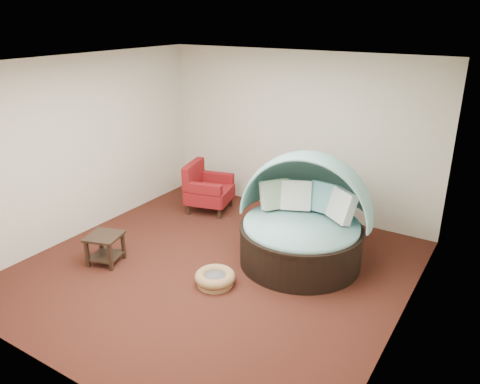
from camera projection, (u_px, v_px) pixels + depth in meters
The scene contains 10 objects.
floor at pixel (215, 268), 6.58m from camera, with size 5.00×5.00×0.00m, color #431A13.
wall_back at pixel (297, 134), 8.05m from camera, with size 5.00×5.00×0.00m, color beige.
wall_front at pixel (49, 253), 4.10m from camera, with size 5.00×5.00×0.00m, color beige.
wall_left at pixel (83, 147), 7.31m from camera, with size 5.00×5.00×0.00m, color beige.
wall_right at pixel (411, 216), 4.83m from camera, with size 5.00×5.00×0.00m, color beige.
ceiling at pixel (211, 63), 5.57m from camera, with size 5.00×5.00×0.00m, color white.
canopy_daybed at pixel (304, 213), 6.56m from camera, with size 2.04×1.99×1.59m.
pet_basket at pixel (215, 278), 6.15m from camera, with size 0.70×0.70×0.19m.
red_armchair at pixel (206, 189), 8.39m from camera, with size 0.91×0.91×0.88m.
side_table at pixel (105, 245), 6.63m from camera, with size 0.57×0.57×0.44m.
Camera 1 is at (3.35, -4.68, 3.38)m, focal length 35.00 mm.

